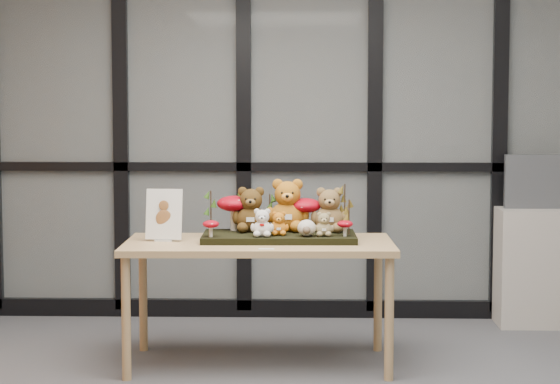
{
  "coord_description": "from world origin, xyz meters",
  "views": [
    {
      "loc": [
        0.0,
        -4.49,
        1.49
      ],
      "look_at": [
        -0.16,
        1.13,
        0.99
      ],
      "focal_mm": 65.0,
      "sensor_mm": 36.0,
      "label": 1
    }
  ],
  "objects_px": {
    "bear_beige_small": "(324,223)",
    "mushroom_back_right": "(305,213)",
    "diorama_tray": "(279,237)",
    "plush_cream_hedgehog": "(307,227)",
    "bear_pooh_yellow": "(288,202)",
    "mushroom_front_right": "(345,227)",
    "mushroom_back_left": "(234,211)",
    "sign_holder": "(164,217)",
    "bear_tan_back": "(329,207)",
    "bear_small_yellow": "(279,222)",
    "bear_brown_medium": "(251,207)",
    "monitor": "(543,182)",
    "mushroom_front_left": "(211,228)",
    "display_table": "(259,253)",
    "bear_white_bow": "(262,221)",
    "cabinet": "(542,267)"
  },
  "relations": [
    {
      "from": "display_table",
      "to": "bear_tan_back",
      "type": "bearing_deg",
      "value": 20.6
    },
    {
      "from": "bear_small_yellow",
      "to": "mushroom_back_left",
      "type": "height_order",
      "value": "mushroom_back_left"
    },
    {
      "from": "diorama_tray",
      "to": "bear_tan_back",
      "type": "height_order",
      "value": "bear_tan_back"
    },
    {
      "from": "bear_white_bow",
      "to": "mushroom_front_right",
      "type": "distance_m",
      "value": 0.46
    },
    {
      "from": "bear_beige_small",
      "to": "mushroom_back_left",
      "type": "relative_size",
      "value": 0.66
    },
    {
      "from": "cabinet",
      "to": "mushroom_front_right",
      "type": "bearing_deg",
      "value": -140.28
    },
    {
      "from": "display_table",
      "to": "bear_white_bow",
      "type": "distance_m",
      "value": 0.2
    },
    {
      "from": "plush_cream_hedgehog",
      "to": "monitor",
      "type": "bearing_deg",
      "value": 34.96
    },
    {
      "from": "bear_pooh_yellow",
      "to": "bear_brown_medium",
      "type": "height_order",
      "value": "bear_pooh_yellow"
    },
    {
      "from": "bear_brown_medium",
      "to": "monitor",
      "type": "relative_size",
      "value": 0.56
    },
    {
      "from": "bear_pooh_yellow",
      "to": "monitor",
      "type": "height_order",
      "value": "monitor"
    },
    {
      "from": "diorama_tray",
      "to": "mushroom_back_left",
      "type": "bearing_deg",
      "value": 151.14
    },
    {
      "from": "plush_cream_hedgehog",
      "to": "mushroom_back_left",
      "type": "height_order",
      "value": "mushroom_back_left"
    },
    {
      "from": "bear_brown_medium",
      "to": "mushroom_back_right",
      "type": "xyz_separation_m",
      "value": [
        0.31,
        0.05,
        -0.04
      ]
    },
    {
      "from": "bear_small_yellow",
      "to": "bear_white_bow",
      "type": "relative_size",
      "value": 0.86
    },
    {
      "from": "diorama_tray",
      "to": "mushroom_front_right",
      "type": "height_order",
      "value": "mushroom_front_right"
    },
    {
      "from": "bear_brown_medium",
      "to": "bear_tan_back",
      "type": "relative_size",
      "value": 1.01
    },
    {
      "from": "bear_small_yellow",
      "to": "bear_tan_back",
      "type": "bearing_deg",
      "value": 29.46
    },
    {
      "from": "mushroom_front_left",
      "to": "monitor",
      "type": "height_order",
      "value": "monitor"
    },
    {
      "from": "bear_beige_small",
      "to": "plush_cream_hedgehog",
      "type": "bearing_deg",
      "value": -174.74
    },
    {
      "from": "bear_small_yellow",
      "to": "bear_beige_small",
      "type": "bearing_deg",
      "value": -8.51
    },
    {
      "from": "display_table",
      "to": "sign_holder",
      "type": "relative_size",
      "value": 5.17
    },
    {
      "from": "bear_tan_back",
      "to": "sign_holder",
      "type": "bearing_deg",
      "value": -171.89
    },
    {
      "from": "mushroom_front_left",
      "to": "mushroom_back_right",
      "type": "bearing_deg",
      "value": 29.32
    },
    {
      "from": "diorama_tray",
      "to": "plush_cream_hedgehog",
      "type": "height_order",
      "value": "plush_cream_hedgehog"
    },
    {
      "from": "diorama_tray",
      "to": "mushroom_back_left",
      "type": "relative_size",
      "value": 3.87
    },
    {
      "from": "bear_tan_back",
      "to": "bear_beige_small",
      "type": "distance_m",
      "value": 0.22
    },
    {
      "from": "mushroom_back_left",
      "to": "sign_holder",
      "type": "xyz_separation_m",
      "value": [
        -0.38,
        -0.19,
        -0.01
      ]
    },
    {
      "from": "bear_beige_small",
      "to": "mushroom_back_right",
      "type": "bearing_deg",
      "value": 112.18
    },
    {
      "from": "bear_tan_back",
      "to": "bear_small_yellow",
      "type": "height_order",
      "value": "bear_tan_back"
    },
    {
      "from": "bear_pooh_yellow",
      "to": "mushroom_front_right",
      "type": "distance_m",
      "value": 0.41
    },
    {
      "from": "mushroom_back_left",
      "to": "mushroom_back_right",
      "type": "bearing_deg",
      "value": 0.55
    },
    {
      "from": "bear_brown_medium",
      "to": "sign_holder",
      "type": "distance_m",
      "value": 0.51
    },
    {
      "from": "display_table",
      "to": "mushroom_back_left",
      "type": "xyz_separation_m",
      "value": [
        -0.15,
        0.2,
        0.22
      ]
    },
    {
      "from": "bear_beige_small",
      "to": "bear_brown_medium",
      "type": "bearing_deg",
      "value": 154.41
    },
    {
      "from": "bear_beige_small",
      "to": "mushroom_back_right",
      "type": "xyz_separation_m",
      "value": [
        -0.11,
        0.24,
        0.03
      ]
    },
    {
      "from": "plush_cream_hedgehog",
      "to": "sign_holder",
      "type": "relative_size",
      "value": 0.35
    },
    {
      "from": "bear_pooh_yellow",
      "to": "monitor",
      "type": "bearing_deg",
      "value": 27.31
    },
    {
      "from": "diorama_tray",
      "to": "bear_beige_small",
      "type": "xyz_separation_m",
      "value": [
        0.25,
        -0.1,
        0.09
      ]
    },
    {
      "from": "mushroom_front_right",
      "to": "sign_holder",
      "type": "relative_size",
      "value": 0.33
    },
    {
      "from": "bear_pooh_yellow",
      "to": "bear_brown_medium",
      "type": "relative_size",
      "value": 1.17
    },
    {
      "from": "plush_cream_hedgehog",
      "to": "display_table",
      "type": "bearing_deg",
      "value": 167.53
    },
    {
      "from": "mushroom_front_left",
      "to": "sign_holder",
      "type": "xyz_separation_m",
      "value": [
        -0.27,
        0.1,
        0.05
      ]
    },
    {
      "from": "bear_brown_medium",
      "to": "mushroom_back_left",
      "type": "relative_size",
      "value": 1.27
    },
    {
      "from": "mushroom_back_right",
      "to": "mushroom_front_left",
      "type": "height_order",
      "value": "mushroom_back_right"
    },
    {
      "from": "mushroom_back_left",
      "to": "mushroom_back_right",
      "type": "relative_size",
      "value": 1.07
    },
    {
      "from": "mushroom_back_left",
      "to": "mushroom_front_left",
      "type": "bearing_deg",
      "value": -110.7
    },
    {
      "from": "bear_beige_small",
      "to": "monitor",
      "type": "xyz_separation_m",
      "value": [
        1.47,
        1.14,
        0.15
      ]
    },
    {
      "from": "mushroom_front_right",
      "to": "mushroom_back_left",
      "type": "bearing_deg",
      "value": 159.36
    },
    {
      "from": "mushroom_back_right",
      "to": "mushroom_front_left",
      "type": "distance_m",
      "value": 0.6
    }
  ]
}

